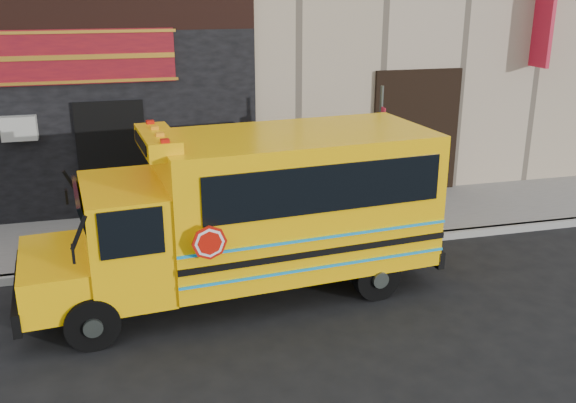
% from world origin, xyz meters
% --- Properties ---
extents(ground, '(120.00, 120.00, 0.00)m').
position_xyz_m(ground, '(0.00, 0.00, 0.00)').
color(ground, black).
rests_on(ground, ground).
extents(curb, '(40.00, 0.20, 0.15)m').
position_xyz_m(curb, '(0.00, 2.60, 0.07)').
color(curb, gray).
rests_on(curb, ground).
extents(sidewalk, '(40.00, 3.00, 0.15)m').
position_xyz_m(sidewalk, '(0.00, 4.10, 0.07)').
color(sidewalk, slate).
rests_on(sidewalk, ground).
extents(school_bus, '(7.07, 2.82, 2.92)m').
position_xyz_m(school_bus, '(-0.85, 1.23, 1.51)').
color(school_bus, black).
rests_on(school_bus, ground).
extents(sign_pole, '(0.07, 0.28, 3.20)m').
position_xyz_m(sign_pole, '(2.00, 2.92, 1.76)').
color(sign_pole, '#3C433F').
rests_on(sign_pole, ground).
extents(bicycle, '(1.67, 0.86, 0.97)m').
position_xyz_m(bicycle, '(-2.94, 1.00, 0.48)').
color(bicycle, black).
rests_on(bicycle, ground).
extents(cyclist, '(0.60, 0.74, 1.77)m').
position_xyz_m(cyclist, '(-2.80, 1.09, 0.88)').
color(cyclist, '#101C31').
rests_on(cyclist, ground).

